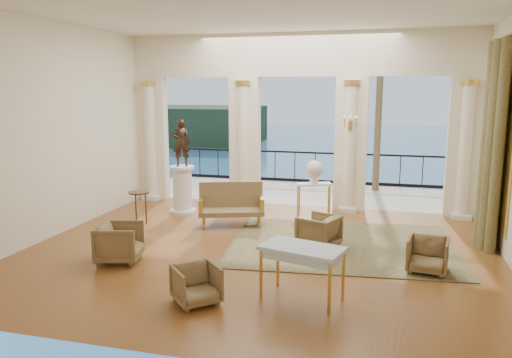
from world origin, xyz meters
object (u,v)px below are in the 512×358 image
(statue, at_px, (181,143))
(console_table, at_px, (314,189))
(armchair_a, at_px, (196,283))
(armchair_d, at_px, (119,241))
(side_table, at_px, (139,196))
(armchair_b, at_px, (428,253))
(game_table, at_px, (302,252))
(settee, at_px, (231,204))
(armchair_c, at_px, (319,230))
(pedestal, at_px, (183,191))

(statue, relative_size, console_table, 1.28)
(console_table, bearing_deg, armchair_a, -121.12)
(armchair_d, xyz_separation_m, side_table, (-0.87, 2.40, 0.27))
(armchair_a, distance_m, armchair_b, 4.01)
(game_table, xyz_separation_m, console_table, (-0.57, 5.05, -0.07))
(armchair_d, bearing_deg, settee, -37.07)
(settee, bearing_deg, armchair_b, -44.75)
(armchair_a, bearing_deg, statue, 72.27)
(armchair_c, bearing_deg, game_table, 23.40)
(game_table, bearing_deg, armchair_b, 56.52)
(armchair_b, distance_m, statue, 6.49)
(armchair_d, bearing_deg, pedestal, -9.36)
(armchair_d, xyz_separation_m, settee, (1.21, 2.88, 0.10))
(armchair_c, relative_size, settee, 0.45)
(armchair_b, bearing_deg, settee, 162.62)
(armchair_d, relative_size, statue, 0.66)
(console_table, bearing_deg, armchair_c, -101.43)
(armchair_a, bearing_deg, side_table, 84.88)
(armchair_a, bearing_deg, armchair_d, 103.68)
(armchair_c, height_order, game_table, game_table)
(console_table, distance_m, side_table, 4.22)
(statue, bearing_deg, pedestal, 180.00)
(armchair_d, bearing_deg, statue, -9.36)
(armchair_b, xyz_separation_m, pedestal, (-5.69, 2.76, 0.24))
(pedestal, height_order, statue, statue)
(armchair_a, relative_size, statue, 0.54)
(settee, bearing_deg, console_table, 19.79)
(game_table, bearing_deg, console_table, 111.55)
(armchair_b, height_order, console_table, console_table)
(console_table, bearing_deg, armchair_d, -146.44)
(armchair_b, distance_m, settee, 4.63)
(game_table, xyz_separation_m, side_table, (-4.36, 3.20, -0.08))
(armchair_a, xyz_separation_m, armchair_b, (3.36, 2.20, 0.02))
(armchair_c, xyz_separation_m, game_table, (0.10, -2.53, 0.37))
(armchair_a, relative_size, settee, 0.40)
(console_table, xyz_separation_m, side_table, (-3.79, -1.85, -0.01))
(game_table, bearing_deg, side_table, 158.86)
(statue, height_order, side_table, statue)
(armchair_b, distance_m, console_table, 4.20)
(game_table, bearing_deg, statue, 145.75)
(armchair_b, distance_m, pedestal, 6.33)
(armchair_a, distance_m, game_table, 1.62)
(armchair_a, bearing_deg, pedestal, 72.27)
(settee, height_order, game_table, settee)
(console_table, bearing_deg, pedestal, 168.95)
(armchair_d, height_order, settee, settee)
(game_table, relative_size, pedestal, 1.11)
(armchair_b, relative_size, pedestal, 0.56)
(armchair_a, relative_size, armchair_d, 0.82)
(side_table, bearing_deg, armchair_a, -52.20)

